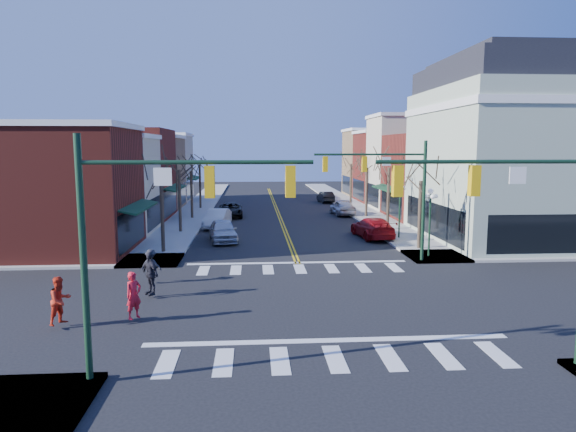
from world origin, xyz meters
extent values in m
plane|color=black|center=(0.00, 0.00, 0.00)|extent=(160.00, 160.00, 0.00)
cube|color=#9E9B93|center=(-8.75, 20.00, 0.07)|extent=(3.50, 70.00, 0.15)
cube|color=#9E9B93|center=(8.75, 20.00, 0.07)|extent=(3.50, 70.00, 0.15)
cube|color=maroon|center=(-15.50, 11.75, 4.00)|extent=(10.00, 8.50, 8.00)
cube|color=beige|center=(-15.50, 19.50, 3.75)|extent=(10.00, 7.00, 7.50)
cube|color=maroon|center=(-15.50, 27.50, 4.25)|extent=(10.00, 9.00, 8.50)
cube|color=#A18059|center=(-15.50, 35.75, 3.90)|extent=(10.00, 7.50, 7.80)
cube|color=beige|center=(-15.50, 43.50, 4.10)|extent=(10.00, 8.00, 8.20)
cube|color=maroon|center=(15.50, 25.75, 4.00)|extent=(10.00, 8.50, 8.00)
cube|color=beige|center=(15.50, 33.50, 5.00)|extent=(10.00, 7.00, 10.00)
cube|color=maroon|center=(15.50, 41.00, 4.25)|extent=(10.00, 8.00, 8.50)
cube|color=#A18059|center=(15.50, 49.00, 4.50)|extent=(10.00, 8.00, 9.00)
cube|color=#A2B19A|center=(16.50, 14.50, 5.50)|extent=(12.00, 14.00, 11.00)
cube|color=white|center=(16.50, 14.50, 9.60)|extent=(12.25, 14.25, 0.50)
cube|color=black|center=(16.50, 14.50, 11.90)|extent=(11.40, 13.40, 1.80)
cube|color=black|center=(16.50, 14.50, 13.00)|extent=(9.80, 11.80, 0.60)
cylinder|color=#14331E|center=(-7.40, -7.40, 3.60)|extent=(0.20, 0.20, 7.20)
cylinder|color=#14331E|center=(-4.15, -7.40, 6.40)|extent=(6.50, 0.12, 0.12)
cube|color=gold|center=(-3.83, -7.40, 5.85)|extent=(0.28, 0.28, 0.90)
cube|color=gold|center=(-1.55, -7.40, 5.85)|extent=(0.28, 0.28, 0.90)
cylinder|color=#14331E|center=(4.15, -7.40, 6.40)|extent=(6.50, 0.12, 0.12)
cube|color=gold|center=(3.83, -7.40, 5.85)|extent=(0.28, 0.28, 0.90)
cube|color=gold|center=(1.55, -7.40, 5.85)|extent=(0.28, 0.28, 0.90)
cylinder|color=#14331E|center=(7.40, 7.40, 3.60)|extent=(0.20, 0.20, 7.20)
cylinder|color=#14331E|center=(4.15, 7.40, 6.40)|extent=(6.50, 0.12, 0.12)
cube|color=gold|center=(3.83, 7.40, 5.85)|extent=(0.28, 0.28, 0.90)
cube|color=gold|center=(1.55, 7.40, 5.85)|extent=(0.28, 0.28, 0.90)
cylinder|color=#14331E|center=(8.20, 8.50, 2.00)|extent=(0.12, 0.12, 4.00)
sphere|color=white|center=(8.20, 8.50, 4.15)|extent=(0.36, 0.36, 0.36)
cylinder|color=#14331E|center=(8.20, 15.00, 2.00)|extent=(0.12, 0.12, 4.00)
sphere|color=white|center=(8.20, 15.00, 4.15)|extent=(0.36, 0.36, 0.36)
cylinder|color=#382B21|center=(-8.40, 11.00, 2.38)|extent=(0.24, 0.24, 4.76)
cylinder|color=#382B21|center=(-8.40, 19.00, 2.52)|extent=(0.24, 0.24, 5.04)
cylinder|color=#382B21|center=(-8.40, 27.00, 2.27)|extent=(0.24, 0.24, 4.55)
cylinder|color=#382B21|center=(-8.40, 35.00, 2.45)|extent=(0.24, 0.24, 4.90)
cylinder|color=#382B21|center=(8.40, 11.00, 2.31)|extent=(0.24, 0.24, 4.62)
cylinder|color=#382B21|center=(8.40, 19.00, 2.59)|extent=(0.24, 0.24, 5.18)
cylinder|color=#382B21|center=(8.40, 27.00, 2.42)|extent=(0.24, 0.24, 4.83)
cylinder|color=#382B21|center=(8.40, 35.00, 2.48)|extent=(0.24, 0.24, 4.97)
imported|color=#BBBCC0|center=(-4.80, 15.13, 0.80)|extent=(2.50, 4.89, 1.59)
imported|color=silver|center=(-5.65, 21.55, 0.78)|extent=(2.28, 4.94, 1.57)
imported|color=black|center=(-4.80, 28.26, 0.69)|extent=(2.47, 5.06, 1.39)
imported|color=maroon|center=(6.40, 15.80, 0.78)|extent=(2.71, 5.56, 1.56)
imported|color=#ABABAF|center=(6.40, 28.90, 0.78)|extent=(2.24, 4.73, 1.56)
imported|color=black|center=(6.40, 40.92, 0.68)|extent=(1.85, 4.23, 1.35)
imported|color=red|center=(-7.30, -2.13, 1.08)|extent=(0.78, 0.80, 1.86)
imported|color=red|center=(-9.92, -2.61, 1.07)|extent=(1.08, 1.13, 1.85)
imported|color=#222129|center=(-7.30, 1.15, 1.13)|extent=(1.12, 1.18, 1.97)
imported|color=black|center=(-7.75, 3.66, 0.95)|extent=(1.13, 0.78, 1.60)
camera|label=1|loc=(-2.62, -21.92, 6.82)|focal=32.00mm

